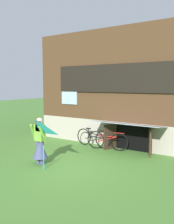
% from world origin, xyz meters
% --- Properties ---
extents(ground_plane, '(60.00, 60.00, 0.00)m').
position_xyz_m(ground_plane, '(0.00, 0.00, 0.00)').
color(ground_plane, '#4C7F33').
extents(log_house, '(8.10, 5.82, 5.11)m').
position_xyz_m(log_house, '(0.00, 5.35, 2.56)').
color(log_house, '#ADA393').
rests_on(log_house, ground_plane).
extents(person, '(0.61, 0.52, 1.61)m').
position_xyz_m(person, '(-1.03, -0.37, 0.68)').
color(person, '#474C75').
rests_on(person, ground_plane).
extents(kite, '(0.83, 0.77, 1.57)m').
position_xyz_m(kite, '(-0.72, -0.85, 1.28)').
color(kite, '#2DB2CC').
rests_on(kite, ground_plane).
extents(bicycle_red, '(1.74, 0.39, 0.80)m').
position_xyz_m(bicycle_red, '(0.01, 2.50, 0.39)').
color(bicycle_red, black).
rests_on(bicycle_red, ground_plane).
extents(bicycle_black, '(1.76, 0.16, 0.80)m').
position_xyz_m(bicycle_black, '(-0.75, 2.61, 0.39)').
color(bicycle_black, black).
rests_on(bicycle_black, ground_plane).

